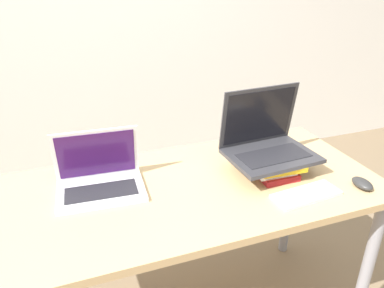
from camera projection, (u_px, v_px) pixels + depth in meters
desk at (182, 206)px, 1.48m from camera, size 1.57×0.70×0.76m
laptop_left at (100, 179)px, 1.41m from camera, size 0.33×0.24×0.23m
book_stack at (270, 164)px, 1.54m from camera, size 0.20×0.26×0.07m
laptop_on_books at (267, 142)px, 1.53m from camera, size 0.36×0.28×0.27m
wireless_keyboard at (306, 195)px, 1.39m from camera, size 0.27×0.12×0.01m
mouse at (362, 184)px, 1.44m from camera, size 0.06×0.10×0.03m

